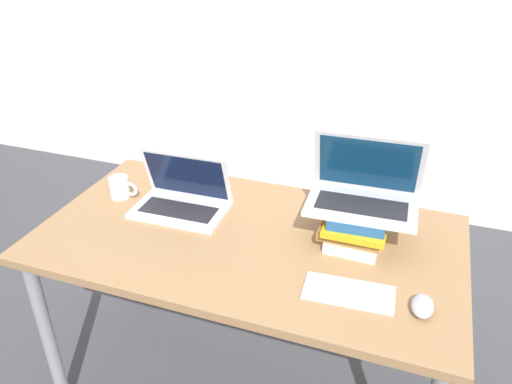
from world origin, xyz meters
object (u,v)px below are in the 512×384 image
object	(u,v)px
mouse	(423,306)
book_stack	(356,224)
wireless_keyboard	(349,292)
laptop_on_books	(364,191)
mug	(120,187)
laptop_left	(182,198)

from	to	relation	value
mouse	book_stack	bearing A→B (deg)	129.41
wireless_keyboard	mouse	xyz separation A→B (m)	(0.21, -0.00, 0.01)
book_stack	mouse	size ratio (longest dim) A/B	2.54
laptop_on_books	book_stack	bearing A→B (deg)	-103.73
wireless_keyboard	mouse	bearing A→B (deg)	-0.41
book_stack	mouse	xyz separation A→B (m)	(0.24, -0.29, -0.04)
mug	laptop_on_books	bearing A→B (deg)	2.83
mouse	mug	distance (m)	1.19
book_stack	mouse	bearing A→B (deg)	-50.59
mug	book_stack	bearing A→B (deg)	0.82
laptop_left	mug	xyz separation A→B (m)	(-0.27, 0.00, -0.00)
laptop_left	wireless_keyboard	world-z (taller)	laptop_left
mouse	mug	bearing A→B (deg)	166.54
laptop_on_books	mouse	xyz separation A→B (m)	(0.23, -0.32, -0.15)
book_stack	laptop_on_books	size ratio (longest dim) A/B	0.69
mug	laptop_left	bearing A→B (deg)	-0.49
book_stack	wireless_keyboard	world-z (taller)	book_stack
laptop_left	mouse	xyz separation A→B (m)	(0.89, -0.28, -0.03)
wireless_keyboard	mouse	size ratio (longest dim) A/B	2.72
laptop_left	mouse	world-z (taller)	laptop_left
book_stack	mouse	world-z (taller)	book_stack
laptop_on_books	wireless_keyboard	distance (m)	0.36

